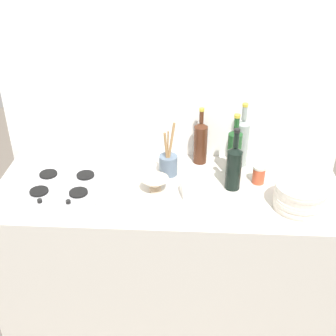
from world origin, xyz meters
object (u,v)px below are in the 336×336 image
object	(u,v)px
mixing_bowl	(155,184)
butter_dish	(195,189)
stovetop_hob	(63,186)
wine_bottle_leftmost	(234,166)
wine_bottle_rightmost	(200,142)
utensil_crock	(168,164)
condiment_jar_front	(259,174)
wine_bottle_mid_right	(234,151)
wine_bottle_mid_left	(242,141)
plate_stack	(300,196)

from	to	relation	value
mixing_bowl	butter_dish	bearing A→B (deg)	-6.59
stovetop_hob	butter_dish	bearing A→B (deg)	-1.81
wine_bottle_leftmost	butter_dish	bearing A→B (deg)	-159.81
wine_bottle_rightmost	utensil_crock	size ratio (longest dim) A/B	1.09
wine_bottle_leftmost	condiment_jar_front	distance (m)	0.17
mixing_bowl	wine_bottle_rightmost	bearing A→B (deg)	52.89
wine_bottle_mid_right	butter_dish	world-z (taller)	wine_bottle_mid_right
stovetop_hob	wine_bottle_leftmost	size ratio (longest dim) A/B	1.19
butter_dish	condiment_jar_front	xyz separation A→B (m)	(0.33, 0.13, 0.02)
utensil_crock	wine_bottle_mid_right	bearing A→B (deg)	3.01
butter_dish	stovetop_hob	bearing A→B (deg)	178.19
butter_dish	condiment_jar_front	world-z (taller)	condiment_jar_front
wine_bottle_mid_right	utensil_crock	xyz separation A→B (m)	(-0.35, -0.02, -0.08)
wine_bottle_mid_left	butter_dish	xyz separation A→B (m)	(-0.25, -0.31, -0.11)
stovetop_hob	wine_bottle_mid_right	distance (m)	0.91
condiment_jar_front	utensil_crock	bearing A→B (deg)	172.84
wine_bottle_rightmost	butter_dish	world-z (taller)	wine_bottle_rightmost
plate_stack	utensil_crock	size ratio (longest dim) A/B	0.83
butter_dish	utensil_crock	distance (m)	0.24
stovetop_hob	butter_dish	world-z (taller)	butter_dish
wine_bottle_mid_left	mixing_bowl	xyz separation A→B (m)	(-0.46, -0.29, -0.11)
plate_stack	utensil_crock	bearing A→B (deg)	157.13
utensil_crock	condiment_jar_front	world-z (taller)	utensil_crock
butter_dish	utensil_crock	world-z (taller)	utensil_crock
wine_bottle_mid_right	butter_dish	xyz separation A→B (m)	(-0.20, -0.21, -0.11)
wine_bottle_mid_right	wine_bottle_mid_left	bearing A→B (deg)	64.81
wine_bottle_mid_left	utensil_crock	size ratio (longest dim) A/B	1.22
wine_bottle_mid_right	condiment_jar_front	xyz separation A→B (m)	(0.13, -0.08, -0.09)
stovetop_hob	plate_stack	distance (m)	1.19
wine_bottle_mid_right	condiment_jar_front	bearing A→B (deg)	-31.18
utensil_crock	stovetop_hob	bearing A→B (deg)	-162.74
condiment_jar_front	plate_stack	bearing A→B (deg)	-51.57
condiment_jar_front	mixing_bowl	bearing A→B (deg)	-168.95
plate_stack	utensil_crock	xyz separation A→B (m)	(-0.65, 0.27, -0.00)
wine_bottle_leftmost	wine_bottle_mid_left	size ratio (longest dim) A/B	0.91
wine_bottle_mid_left	butter_dish	distance (m)	0.42
wine_bottle_leftmost	mixing_bowl	bearing A→B (deg)	-173.10
wine_bottle_leftmost	wine_bottle_mid_left	bearing A→B (deg)	76.03
wine_bottle_leftmost	wine_bottle_mid_right	xyz separation A→B (m)	(0.01, 0.14, 0.01)
wine_bottle_mid_right	utensil_crock	size ratio (longest dim) A/B	1.17
stovetop_hob	condiment_jar_front	world-z (taller)	condiment_jar_front
mixing_bowl	utensil_crock	bearing A→B (deg)	70.29
wine_bottle_leftmost	wine_bottle_mid_right	distance (m)	0.14
plate_stack	mixing_bowl	size ratio (longest dim) A/B	1.78
wine_bottle_mid_right	utensil_crock	distance (m)	0.36
wine_bottle_leftmost	wine_bottle_rightmost	xyz separation A→B (m)	(-0.17, 0.26, 0.00)
wine_bottle_rightmost	condiment_jar_front	size ratio (longest dim) A/B	3.33
butter_dish	wine_bottle_rightmost	bearing A→B (deg)	85.12
stovetop_hob	wine_bottle_rightmost	size ratio (longest dim) A/B	1.21
wine_bottle_mid_right	condiment_jar_front	distance (m)	0.18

